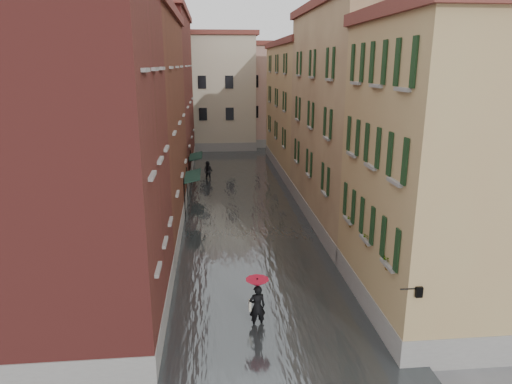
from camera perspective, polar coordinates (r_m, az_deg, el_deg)
name	(u,v)px	position (r m, az deg, el deg)	size (l,w,h in m)	color
ground	(261,292)	(21.10, 0.69, -12.41)	(120.00, 120.00, 0.00)	#565659
floodwater	(242,205)	(33.06, -1.74, -1.61)	(10.00, 60.00, 0.20)	#43484A
building_left_near	(74,164)	(17.57, -21.85, 3.26)	(6.00, 8.00, 13.00)	maroon
building_left_mid	(128,129)	(28.19, -15.76, 7.60)	(6.00, 14.00, 12.50)	brown
building_left_far	(156,98)	(42.89, -12.40, 11.43)	(6.00, 16.00, 14.00)	maroon
building_right_near	(446,176)	(19.27, 22.62, 1.91)	(6.00, 8.00, 11.50)	tan
building_right_mid	(359,122)	(29.15, 12.73, 8.55)	(6.00, 14.00, 13.00)	tan
building_right_far	(308,110)	(43.65, 6.56, 10.11)	(6.00, 16.00, 11.50)	tan
building_end_cream	(203,93)	(56.61, -6.63, 12.13)	(12.00, 9.00, 13.00)	#B7AF92
building_end_pink	(275,96)	(59.18, 2.35, 11.89)	(10.00, 9.00, 12.00)	tan
awning_near	(192,177)	(31.59, -7.99, 1.89)	(1.09, 3.38, 2.80)	#142D23
awning_far	(195,157)	(38.33, -7.60, 4.33)	(1.09, 3.08, 2.80)	#142D23
wall_lantern	(418,291)	(15.65, 19.57, -11.60)	(0.71, 0.22, 0.35)	black
window_planters	(370,232)	(18.75, 14.06, -4.86)	(0.59, 5.24, 0.84)	#9D3B33
pedestrian_main	(257,299)	(18.02, 0.15, -13.27)	(0.91, 0.91, 2.06)	black
pedestrian_far	(208,171)	(40.10, -6.00, 2.58)	(0.86, 0.67, 1.78)	black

